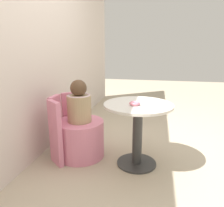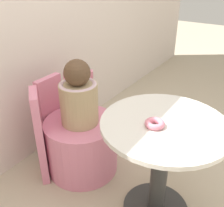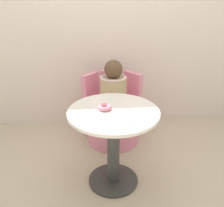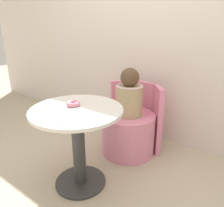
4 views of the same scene
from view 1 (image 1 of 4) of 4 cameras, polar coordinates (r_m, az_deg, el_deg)
The scene contains 8 objects.
ground_plane at distance 2.45m, azimuth 6.84°, elevation -14.68°, with size 12.00×12.00×0.00m, color #B7A88E.
back_wall at distance 2.50m, azimuth -19.86°, elevation 13.90°, with size 6.00×0.06×2.40m.
round_table at distance 2.21m, azimuth 6.73°, elevation -5.02°, with size 0.68×0.68×0.65m.
tub_chair at distance 2.48m, azimuth -8.25°, elevation -9.05°, with size 0.52×0.52×0.41m.
booth_backrest at distance 2.51m, azimuth -13.05°, elevation -5.69°, with size 0.62×0.23×0.68m.
child_figure at distance 2.35m, azimuth -8.60°, elevation 0.02°, with size 0.26×0.26×0.45m.
donut at distance 2.09m, azimuth 5.93°, elevation -0.02°, with size 0.10×0.10×0.03m.
paper_napkin at distance 2.23m, azimuth 11.62°, elevation 0.35°, with size 0.13×0.13×0.01m.
Camera 1 is at (-2.13, -0.16, 1.19)m, focal length 35.00 mm.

